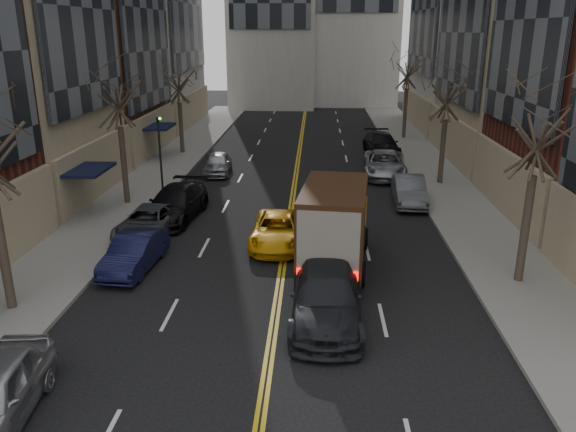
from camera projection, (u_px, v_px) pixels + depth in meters
name	position (u px, v px, depth m)	size (l,w,h in m)	color
sidewalk_left	(159.00, 172.00, 36.75)	(4.00, 66.00, 0.15)	slate
sidewalk_right	(436.00, 175.00, 35.91)	(4.00, 66.00, 0.15)	slate
tree_lf_mid	(116.00, 79.00, 28.05)	(3.20, 3.20, 8.91)	#382D23
tree_lf_far	(178.00, 72.00, 40.55)	(3.20, 3.20, 8.12)	#382D23
tree_rt_near	(542.00, 108.00, 18.74)	(3.20, 3.20, 8.71)	#382D23
tree_rt_mid	(449.00, 81.00, 32.10)	(3.20, 3.20, 8.32)	#382D23
tree_rt_far	(409.00, 58.00, 46.14)	(3.20, 3.20, 9.11)	#382D23
traffic_signal	(160.00, 146.00, 31.07)	(0.29, 0.26, 4.70)	black
ups_truck	(335.00, 225.00, 21.78)	(3.06, 6.44, 3.41)	black
observer_sedan	(326.00, 296.00, 17.96)	(2.37, 5.64, 1.63)	black
taxi	(278.00, 230.00, 24.35)	(2.19, 4.75, 1.32)	#E1A009
pedestrian	(302.00, 225.00, 24.68)	(0.57, 0.37, 1.56)	black
parked_lf_b	(134.00, 252.00, 21.83)	(1.46, 4.20, 1.38)	black
parked_lf_c	(148.00, 222.00, 25.42)	(2.15, 4.65, 1.29)	#46474D
parked_lf_d	(175.00, 203.00, 27.67)	(2.21, 5.45, 1.58)	black
parked_lf_e	(218.00, 163.00, 36.42)	(1.64, 4.07, 1.39)	#9FA0A6
parked_rt_a	(409.00, 190.00, 30.08)	(1.58, 4.52, 1.49)	#4F5257
parked_rt_b	(385.00, 164.00, 35.81)	(2.61, 5.66, 1.57)	#94969A
parked_rt_c	(381.00, 144.00, 41.95)	(2.26, 5.56, 1.61)	black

